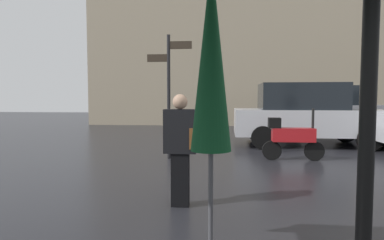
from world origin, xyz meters
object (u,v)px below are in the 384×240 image
Objects in this scene: pedestrian_with_bag at (181,143)px; parked_car_right at (305,114)px; parked_car_left at (323,111)px; street_signpost at (169,84)px; folded_patio_umbrella_near at (211,78)px; parked_scooter at (291,137)px.

parked_car_right reaches higher than pedestrian_with_bag.
street_signpost is at bearing -147.86° from parked_car_left.
pedestrian_with_bag is 0.51× the size of street_signpost.
folded_patio_umbrella_near reaches higher than parked_car_left.
folded_patio_umbrella_near is 5.60m from street_signpost.
parked_scooter is at bearing -120.84° from parked_car_right.
parked_car_right is at bearing 34.54° from street_signpost.
parked_car_right is (3.04, 6.09, 0.11)m from pedestrian_with_bag.
pedestrian_with_bag is 1.06× the size of parked_scooter.
folded_patio_umbrella_near is at bearing -9.56° from pedestrian_with_bag.
folded_patio_umbrella_near reaches higher than pedestrian_with_bag.
pedestrian_with_bag is at bearing 103.86° from folded_patio_umbrella_near.
street_signpost reaches higher than folded_patio_umbrella_near.
parked_car_left is (2.30, 5.59, 0.43)m from parked_scooter.
street_signpost is (-1.27, 5.45, 0.19)m from folded_patio_umbrella_near.
parked_scooter is 0.33× the size of parked_car_left.
folded_patio_umbrella_near is at bearing -76.87° from street_signpost.
street_signpost is at bearing 169.28° from pedestrian_with_bag.
parked_scooter is at bearing -127.66° from parked_car_left.
parked_car_left is 7.75m from street_signpost.
parked_scooter is (2.14, 3.54, -0.31)m from pedestrian_with_bag.
folded_patio_umbrella_near is at bearing -124.82° from parked_car_left.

